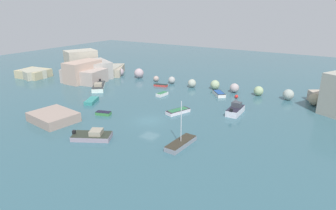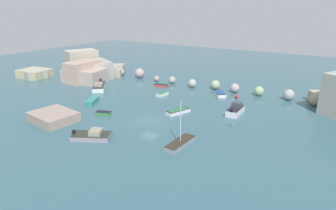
{
  "view_description": "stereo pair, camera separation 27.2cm",
  "coord_description": "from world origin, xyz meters",
  "views": [
    {
      "loc": [
        24.19,
        -33.86,
        16.66
      ],
      "look_at": [
        0.0,
        5.39,
        1.0
      ],
      "focal_mm": 31.49,
      "sensor_mm": 36.0,
      "label": 1
    },
    {
      "loc": [
        24.43,
        -33.71,
        16.66
      ],
      "look_at": [
        0.0,
        5.39,
        1.0
      ],
      "focal_mm": 31.49,
      "sensor_mm": 36.0,
      "label": 2
    }
  ],
  "objects": [
    {
      "name": "moored_boat_7",
      "position": [
        -7.81,
        -1.68,
        0.26
      ],
      "size": [
        2.59,
        1.76,
        0.53
      ],
      "rotation": [
        0.0,
        0.0,
        0.31
      ],
      "color": "#3E8747",
      "rests_on": "cove_water"
    },
    {
      "name": "moored_boat_1",
      "position": [
        10.01,
        9.88,
        0.66
      ],
      "size": [
        1.89,
        4.37,
        1.85
      ],
      "rotation": [
        0.0,
        0.0,
        1.59
      ],
      "color": "white",
      "rests_on": "cove_water"
    },
    {
      "name": "moored_boat_2",
      "position": [
        -9.56,
        17.88,
        0.22
      ],
      "size": [
        3.1,
        1.64,
        0.44
      ],
      "rotation": [
        0.0,
        0.0,
        3.35
      ],
      "color": "#CC3C37",
      "rests_on": "cove_water"
    },
    {
      "name": "rock_breakwater",
      "position": [
        -0.04,
        21.53,
        0.98
      ],
      "size": [
        46.08,
        3.4,
        2.26
      ],
      "color": "#B19AA4",
      "rests_on": "ground"
    },
    {
      "name": "stone_dock",
      "position": [
        -12.23,
        -7.7,
        0.69
      ],
      "size": [
        7.23,
        6.07,
        1.38
      ],
      "primitive_type": "cube",
      "rotation": [
        0.0,
        0.0,
        -0.13
      ],
      "color": "gray",
      "rests_on": "ground"
    },
    {
      "name": "moored_boat_0",
      "position": [
        8.13,
        -4.76,
        0.35
      ],
      "size": [
        1.91,
        5.17,
        5.87
      ],
      "rotation": [
        0.0,
        0.0,
        4.65
      ],
      "color": "gray",
      "rests_on": "cove_water"
    },
    {
      "name": "moored_boat_9",
      "position": [
        3.82,
        18.09,
        0.36
      ],
      "size": [
        3.57,
        3.79,
        0.69
      ],
      "rotation": [
        0.0,
        0.0,
        2.28
      ],
      "color": "white",
      "rests_on": "cove_water"
    },
    {
      "name": "moored_boat_8",
      "position": [
        -19.54,
        9.36,
        0.51
      ],
      "size": [
        6.12,
        6.79,
        1.42
      ],
      "rotation": [
        0.0,
        0.0,
        5.4
      ],
      "color": "white",
      "rests_on": "cove_water"
    },
    {
      "name": "moored_boat_4",
      "position": [
        1.99,
        5.24,
        0.32
      ],
      "size": [
        2.88,
        4.35,
        0.61
      ],
      "rotation": [
        0.0,
        0.0,
        1.2
      ],
      "color": "white",
      "rests_on": "cove_water"
    },
    {
      "name": "channel_buoy",
      "position": [
        7.34,
        18.1,
        0.33
      ],
      "size": [
        0.66,
        0.66,
        0.66
      ],
      "primitive_type": "sphere",
      "color": "red",
      "rests_on": "cove_water"
    },
    {
      "name": "moored_boat_6",
      "position": [
        -2.73,
        -9.07,
        0.45
      ],
      "size": [
        5.53,
        4.45,
        1.29
      ],
      "rotation": [
        0.0,
        0.0,
        0.49
      ],
      "color": "gray",
      "rests_on": "cove_water"
    },
    {
      "name": "cliff_headland_left",
      "position": [
        -30.17,
        15.52,
        1.84
      ],
      "size": [
        22.73,
        21.28,
        5.68
      ],
      "color": "#B1AD96",
      "rests_on": "ground"
    },
    {
      "name": "moored_boat_3",
      "position": [
        -5.51,
        12.13,
        0.3
      ],
      "size": [
        1.36,
        2.73,
        0.62
      ],
      "rotation": [
        0.0,
        0.0,
        4.61
      ],
      "color": "silver",
      "rests_on": "cove_water"
    },
    {
      "name": "cove_water",
      "position": [
        0.0,
        0.0,
        0.0
      ],
      "size": [
        160.0,
        160.0,
        0.0
      ],
      "primitive_type": "plane",
      "color": "#37616D",
      "rests_on": "ground"
    },
    {
      "name": "moored_boat_5",
      "position": [
        -14.08,
        1.9,
        0.3
      ],
      "size": [
        2.95,
        4.0,
        0.6
      ],
      "rotation": [
        0.0,
        0.0,
        2.01
      ],
      "color": "teal",
      "rests_on": "cove_water"
    }
  ]
}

